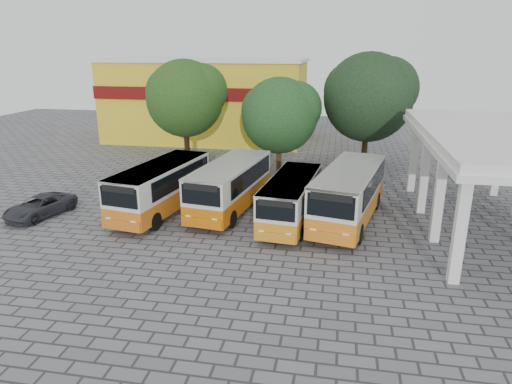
% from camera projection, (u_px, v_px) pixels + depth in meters
% --- Properties ---
extents(ground, '(90.00, 90.00, 0.00)m').
position_uv_depth(ground, '(276.00, 244.00, 22.91)').
color(ground, '#5B5A5E').
rests_on(ground, ground).
extents(terminal_shelter, '(6.80, 15.80, 5.40)m').
position_uv_depth(terminal_shelter, '(491.00, 140.00, 23.36)').
color(terminal_shelter, silver).
rests_on(terminal_shelter, ground).
extents(shophouse_block, '(20.40, 10.40, 8.30)m').
position_uv_depth(shophouse_block, '(207.00, 99.00, 47.88)').
color(shophouse_block, gold).
rests_on(shophouse_block, ground).
extents(bus_far_left, '(3.73, 8.40, 2.91)m').
position_uv_depth(bus_far_left, '(161.00, 185.00, 26.79)').
color(bus_far_left, '#BA5D10').
rests_on(bus_far_left, ground).
extents(bus_centre_left, '(3.62, 8.39, 2.92)m').
position_uv_depth(bus_centre_left, '(230.00, 183.00, 27.12)').
color(bus_centre_left, '#B95802').
rests_on(bus_centre_left, ground).
extents(bus_centre_right, '(2.97, 7.47, 2.62)m').
position_uv_depth(bus_centre_right, '(291.00, 197.00, 25.19)').
color(bus_centre_right, '#C17713').
rests_on(bus_centre_right, ground).
extents(bus_far_right, '(4.38, 8.98, 3.08)m').
position_uv_depth(bus_far_right, '(349.00, 192.00, 25.25)').
color(bus_far_right, '#C66D13').
rests_on(bus_far_right, ground).
extents(tree_left, '(6.36, 6.06, 8.60)m').
position_uv_depth(tree_left, '(186.00, 96.00, 35.82)').
color(tree_left, black).
rests_on(tree_left, ground).
extents(tree_middle, '(5.93, 5.65, 7.39)m').
position_uv_depth(tree_middle, '(281.00, 113.00, 33.90)').
color(tree_middle, '#483018').
rests_on(tree_middle, ground).
extents(tree_right, '(7.16, 6.82, 9.16)m').
position_uv_depth(tree_right, '(370.00, 94.00, 34.88)').
color(tree_right, '#3C2D19').
rests_on(tree_right, ground).
extents(parked_car, '(2.98, 4.64, 1.19)m').
position_uv_depth(parked_car, '(40.00, 206.00, 26.53)').
color(parked_car, '#292B32').
rests_on(parked_car, ground).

